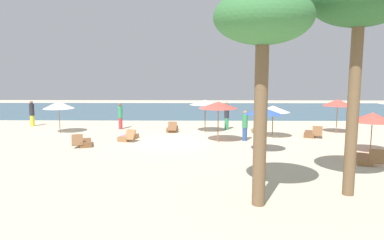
{
  "coord_description": "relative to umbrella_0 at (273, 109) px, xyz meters",
  "views": [
    {
      "loc": [
        1.26,
        -19.59,
        3.96
      ],
      "look_at": [
        0.97,
        1.36,
        1.1
      ],
      "focal_mm": 32.9,
      "sensor_mm": 36.0,
      "label": 1
    }
  ],
  "objects": [
    {
      "name": "umbrella_6",
      "position": [
        -13.57,
        1.53,
        0.08
      ],
      "size": [
        1.97,
        1.97,
        2.08
      ],
      "color": "brown",
      "rests_on": "ground_plane"
    },
    {
      "name": "umbrella_2",
      "position": [
        4.02,
        -3.93,
        0.01
      ],
      "size": [
        2.07,
        2.07,
        2.01
      ],
      "color": "brown",
      "rests_on": "ground_plane"
    },
    {
      "name": "person_1",
      "position": [
        -2.53,
        3.02,
        -0.79
      ],
      "size": [
        0.44,
        0.44,
        1.89
      ],
      "color": "#338C59",
      "rests_on": "ground_plane"
    },
    {
      "name": "lounger_1",
      "position": [
        -6.24,
        2.33,
        -1.59
      ],
      "size": [
        0.71,
        1.7,
        0.72
      ],
      "color": "brown",
      "rests_on": "ground_plane"
    },
    {
      "name": "ocean_water",
      "position": [
        -5.85,
        15.49,
        -1.73
      ],
      "size": [
        48.0,
        16.0,
        0.06
      ],
      "primitive_type": "cube",
      "color": "#3D6075",
      "rests_on": "ground_plane"
    },
    {
      "name": "palm_3",
      "position": [
        -2.73,
        -10.93,
        3.55
      ],
      "size": [
        2.82,
        2.82,
        6.27
      ],
      "color": "brown",
      "rests_on": "ground_plane"
    },
    {
      "name": "person_3",
      "position": [
        -1.8,
        -0.95,
        -0.87
      ],
      "size": [
        0.45,
        0.45,
        1.77
      ],
      "color": "#2D4C8C",
      "rests_on": "ground_plane"
    },
    {
      "name": "person_2",
      "position": [
        -9.93,
        3.15,
        -0.83
      ],
      "size": [
        0.44,
        0.44,
        1.82
      ],
      "color": "#BF3338",
      "rests_on": "ground_plane"
    },
    {
      "name": "umbrella_0",
      "position": [
        0.0,
        0.0,
        0.0
      ],
      "size": [
        2.01,
        2.01,
        1.96
      ],
      "color": "brown",
      "rests_on": "ground_plane"
    },
    {
      "name": "person_0",
      "position": [
        -16.7,
        4.35,
        -0.82
      ],
      "size": [
        0.39,
        0.39,
        1.87
      ],
      "color": "yellow",
      "rests_on": "ground_plane"
    },
    {
      "name": "umbrella_4",
      "position": [
        4.49,
        1.6,
        0.24
      ],
      "size": [
        1.92,
        1.92,
        2.22
      ],
      "color": "olive",
      "rests_on": "ground_plane"
    },
    {
      "name": "palm_0",
      "position": [
        0.34,
        -10.0,
        4.19
      ],
      "size": [
        2.93,
        2.93,
        6.93
      ],
      "color": "brown",
      "rests_on": "ground_plane"
    },
    {
      "name": "umbrella_5",
      "position": [
        -3.39,
        -1.4,
        0.36
      ],
      "size": [
        2.2,
        2.2,
        2.32
      ],
      "color": "brown",
      "rests_on": "ground_plane"
    },
    {
      "name": "lounger_3",
      "position": [
        -10.68,
        -2.44,
        -1.59
      ],
      "size": [
        1.08,
        1.78,
        0.71
      ],
      "color": "brown",
      "rests_on": "ground_plane"
    },
    {
      "name": "umbrella_1",
      "position": [
        -4.04,
        1.95,
        0.22
      ],
      "size": [
        2.05,
        2.05,
        2.15
      ],
      "color": "brown",
      "rests_on": "ground_plane"
    },
    {
      "name": "ground_plane",
      "position": [
        -5.85,
        -1.51,
        -1.76
      ],
      "size": [
        60.0,
        60.0,
        0.0
      ],
      "primitive_type": "plane",
      "color": "beige"
    },
    {
      "name": "lounger_0",
      "position": [
        2.45,
        0.47,
        -1.59
      ],
      "size": [
        1.14,
        1.75,
        0.73
      ],
      "color": "brown",
      "rests_on": "ground_plane"
    },
    {
      "name": "lounger_5",
      "position": [
        -8.59,
        -0.85,
        -1.59
      ],
      "size": [
        1.1,
        1.77,
        0.72
      ],
      "color": "olive",
      "rests_on": "ground_plane"
    },
    {
      "name": "umbrella_3",
      "position": [
        -1.36,
        -4.09,
        0.32
      ],
      "size": [
        1.82,
        1.82,
        2.26
      ],
      "color": "olive",
      "rests_on": "ground_plane"
    },
    {
      "name": "lounger_2",
      "position": [
        2.81,
        -5.92,
        -1.59
      ],
      "size": [
        1.11,
        1.77,
        0.71
      ],
      "color": "olive",
      "rests_on": "ground_plane"
    },
    {
      "name": "dog",
      "position": [
        -0.64,
        1.69,
        -1.57
      ],
      "size": [
        0.82,
        0.43,
        0.37
      ],
      "color": "olive",
      "rests_on": "ground_plane"
    }
  ]
}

